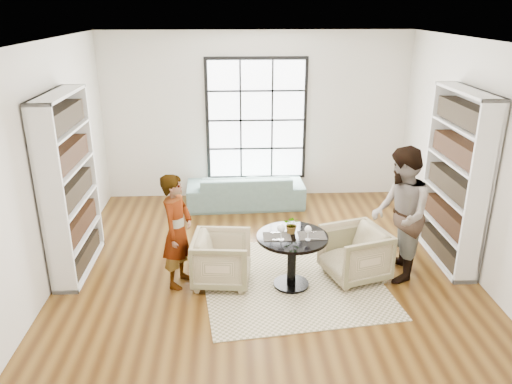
{
  "coord_description": "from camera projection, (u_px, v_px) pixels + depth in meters",
  "views": [
    {
      "loc": [
        -0.42,
        -5.89,
        3.42
      ],
      "look_at": [
        -0.13,
        0.4,
        1.03
      ],
      "focal_mm": 35.0,
      "sensor_mm": 36.0,
      "label": 1
    }
  ],
  "objects": [
    {
      "name": "ground",
      "position": [
        267.0,
        273.0,
        6.73
      ],
      "size": [
        6.0,
        6.0,
        0.0
      ],
      "primitive_type": "plane",
      "color": "brown"
    },
    {
      "name": "room_shell",
      "position": [
        265.0,
        173.0,
        6.79
      ],
      "size": [
        6.0,
        6.01,
        6.0
      ],
      "color": "silver",
      "rests_on": "ground"
    },
    {
      "name": "rug",
      "position": [
        291.0,
        279.0,
        6.59
      ],
      "size": [
        2.57,
        2.57,
        0.01
      ],
      "primitive_type": "cube",
      "rotation": [
        0.0,
        0.0,
        0.13
      ],
      "color": "beige",
      "rests_on": "ground"
    },
    {
      "name": "pedestal_table",
      "position": [
        292.0,
        250.0,
        6.26
      ],
      "size": [
        0.89,
        0.89,
        0.71
      ],
      "rotation": [
        0.0,
        0.0,
        -0.0
      ],
      "color": "black",
      "rests_on": "ground"
    },
    {
      "name": "sofa",
      "position": [
        245.0,
        190.0,
        8.9
      ],
      "size": [
        2.1,
        0.89,
        0.6
      ],
      "primitive_type": "imported",
      "rotation": [
        0.0,
        0.0,
        3.18
      ],
      "color": "gray",
      "rests_on": "ground"
    },
    {
      "name": "armchair_left",
      "position": [
        222.0,
        259.0,
        6.41
      ],
      "size": [
        0.79,
        0.77,
        0.66
      ],
      "primitive_type": "imported",
      "rotation": [
        0.0,
        0.0,
        1.48
      ],
      "color": "tan",
      "rests_on": "ground"
    },
    {
      "name": "armchair_right",
      "position": [
        355.0,
        253.0,
        6.54
      ],
      "size": [
        0.95,
        0.93,
        0.69
      ],
      "primitive_type": "imported",
      "rotation": [
        0.0,
        0.0,
        -1.27
      ],
      "color": "#C1AC8A",
      "rests_on": "ground"
    },
    {
      "name": "person_left",
      "position": [
        177.0,
        231.0,
        6.24
      ],
      "size": [
        0.51,
        0.63,
        1.49
      ],
      "primitive_type": "imported",
      "rotation": [
        0.0,
        0.0,
        1.25
      ],
      "color": "gray",
      "rests_on": "ground"
    },
    {
      "name": "person_right",
      "position": [
        400.0,
        215.0,
        6.37
      ],
      "size": [
        0.79,
        0.95,
        1.77
      ],
      "primitive_type": "imported",
      "rotation": [
        0.0,
        0.0,
        -1.72
      ],
      "color": "gray",
      "rests_on": "ground"
    },
    {
      "name": "placemat_left",
      "position": [
        277.0,
        237.0,
        6.16
      ],
      "size": [
        0.34,
        0.26,
        0.01
      ],
      "primitive_type": "cube",
      "rotation": [
        0.0,
        0.0,
        -0.0
      ],
      "color": "black",
      "rests_on": "pedestal_table"
    },
    {
      "name": "placemat_right",
      "position": [
        312.0,
        236.0,
        6.19
      ],
      "size": [
        0.34,
        0.26,
        0.01
      ],
      "primitive_type": "cube",
      "rotation": [
        0.0,
        0.0,
        -0.0
      ],
      "color": "black",
      "rests_on": "pedestal_table"
    },
    {
      "name": "cutlery_left",
      "position": [
        277.0,
        236.0,
        6.16
      ],
      "size": [
        0.14,
        0.22,
        0.01
      ],
      "primitive_type": null,
      "rotation": [
        0.0,
        0.0,
        -0.0
      ],
      "color": "silver",
      "rests_on": "placemat_left"
    },
    {
      "name": "cutlery_right",
      "position": [
        312.0,
        235.0,
        6.18
      ],
      "size": [
        0.14,
        0.22,
        0.01
      ],
      "primitive_type": null,
      "rotation": [
        0.0,
        0.0,
        -0.0
      ],
      "color": "silver",
      "rests_on": "placemat_right"
    },
    {
      "name": "wine_glass_left",
      "position": [
        281.0,
        229.0,
        6.02
      ],
      "size": [
        0.1,
        0.1,
        0.21
      ],
      "color": "silver",
      "rests_on": "pedestal_table"
    },
    {
      "name": "wine_glass_right",
      "position": [
        308.0,
        230.0,
        6.03
      ],
      "size": [
        0.09,
        0.09,
        0.19
      ],
      "color": "silver",
      "rests_on": "pedestal_table"
    },
    {
      "name": "flower_centerpiece",
      "position": [
        292.0,
        225.0,
        6.22
      ],
      "size": [
        0.25,
        0.23,
        0.23
      ],
      "primitive_type": "imported",
      "rotation": [
        0.0,
        0.0,
        -0.29
      ],
      "color": "gray",
      "rests_on": "pedestal_table"
    }
  ]
}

